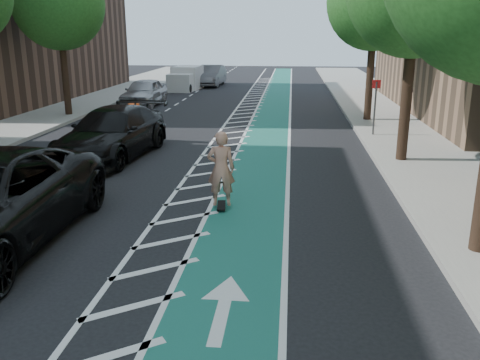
# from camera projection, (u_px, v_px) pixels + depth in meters

# --- Properties ---
(ground) EXTENTS (120.00, 120.00, 0.00)m
(ground) POSITION_uv_depth(u_px,v_px,m) (105.00, 238.00, 11.28)
(ground) COLOR black
(ground) RESTS_ON ground
(bike_lane) EXTENTS (2.00, 90.00, 0.01)m
(bike_lane) POSITION_uv_depth(u_px,v_px,m) (264.00, 145.00, 20.55)
(bike_lane) COLOR #1C634F
(bike_lane) RESTS_ON ground
(buffer_strip) EXTENTS (1.40, 90.00, 0.01)m
(buffer_strip) POSITION_uv_depth(u_px,v_px,m) (228.00, 144.00, 20.69)
(buffer_strip) COLOR silver
(buffer_strip) RESTS_ON ground
(sidewalk_right) EXTENTS (5.00, 90.00, 0.15)m
(sidewalk_right) POSITION_uv_depth(u_px,v_px,m) (430.00, 147.00, 19.91)
(sidewalk_right) COLOR gray
(sidewalk_right) RESTS_ON ground
(curb_right) EXTENTS (0.12, 90.00, 0.16)m
(curb_right) POSITION_uv_depth(u_px,v_px,m) (366.00, 146.00, 20.14)
(curb_right) COLOR gray
(curb_right) RESTS_ON ground
(curb_left) EXTENTS (0.12, 90.00, 0.16)m
(curb_left) POSITION_uv_depth(u_px,v_px,m) (27.00, 138.00, 21.49)
(curb_left) COLOR gray
(curb_left) RESTS_ON ground
(tree_r_d) EXTENTS (4.20, 4.20, 7.90)m
(tree_r_d) POSITION_uv_depth(u_px,v_px,m) (375.00, 2.00, 24.19)
(tree_r_d) COLOR #382619
(tree_r_d) RESTS_ON ground
(tree_l_d) EXTENTS (4.20, 4.20, 7.90)m
(tree_l_d) POSITION_uv_depth(u_px,v_px,m) (57.00, 4.00, 25.70)
(tree_l_d) COLOR #382619
(tree_l_d) RESTS_ON ground
(sign_post) EXTENTS (0.35, 0.08, 2.47)m
(sign_post) POSITION_uv_depth(u_px,v_px,m) (375.00, 107.00, 21.64)
(sign_post) COLOR #4C4C4C
(sign_post) RESTS_ON ground
(skateboard) EXTENTS (0.30, 0.77, 0.10)m
(skateboard) POSITION_uv_depth(u_px,v_px,m) (221.00, 205.00, 13.18)
(skateboard) COLOR black
(skateboard) RESTS_ON ground
(skateboarder) EXTENTS (0.76, 0.54, 1.94)m
(skateboarder) POSITION_uv_depth(u_px,v_px,m) (221.00, 169.00, 12.90)
(skateboarder) COLOR tan
(skateboarder) RESTS_ON skateboard
(suv_far) EXTENTS (3.12, 6.33, 1.77)m
(suv_far) POSITION_uv_depth(u_px,v_px,m) (112.00, 133.00, 18.43)
(suv_far) COLOR black
(suv_far) RESTS_ON ground
(car_silver) EXTENTS (2.11, 4.97, 1.68)m
(car_silver) POSITION_uv_depth(u_px,v_px,m) (144.00, 92.00, 31.23)
(car_silver) COLOR #AAA9AF
(car_silver) RESTS_ON ground
(car_grey) EXTENTS (2.07, 5.31, 1.72)m
(car_grey) POSITION_uv_depth(u_px,v_px,m) (211.00, 76.00, 43.05)
(car_grey) COLOR #5B5A5F
(car_grey) RESTS_ON ground
(box_truck) EXTENTS (2.20, 4.44, 1.80)m
(box_truck) POSITION_uv_depth(u_px,v_px,m) (186.00, 79.00, 40.14)
(box_truck) COLOR silver
(box_truck) RESTS_ON ground
(barrel_a) EXTENTS (0.70, 0.70, 0.95)m
(barrel_a) POSITION_uv_depth(u_px,v_px,m) (103.00, 137.00, 20.02)
(barrel_a) COLOR #F3550C
(barrel_a) RESTS_ON ground
(barrel_b) EXTENTS (0.71, 0.71, 0.97)m
(barrel_b) POSITION_uv_depth(u_px,v_px,m) (133.00, 117.00, 24.61)
(barrel_b) COLOR #DA4F0B
(barrel_b) RESTS_ON ground
(barrel_c) EXTENTS (0.72, 0.72, 0.98)m
(barrel_c) POSITION_uv_depth(u_px,v_px,m) (134.00, 114.00, 25.36)
(barrel_c) COLOR #FF4E0D
(barrel_c) RESTS_ON ground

